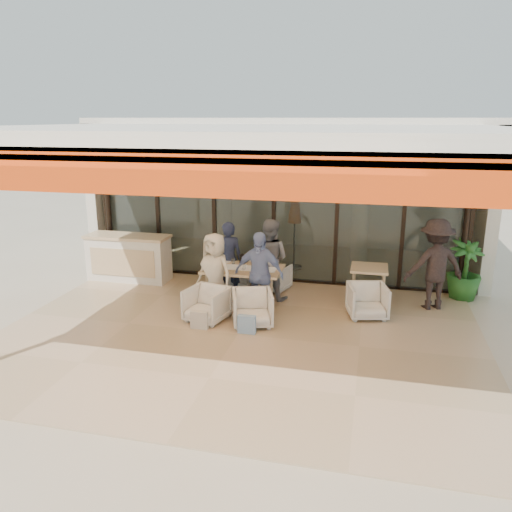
% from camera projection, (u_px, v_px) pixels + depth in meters
% --- Properties ---
extents(ground, '(70.00, 70.00, 0.00)m').
position_uv_depth(ground, '(238.00, 336.00, 8.36)').
color(ground, '#C6B293').
rests_on(ground, ground).
extents(terrace_floor, '(8.00, 6.00, 0.01)m').
position_uv_depth(terrace_floor, '(238.00, 335.00, 8.36)').
color(terrace_floor, tan).
rests_on(terrace_floor, ground).
extents(terrace_structure, '(8.00, 6.00, 3.40)m').
position_uv_depth(terrace_structure, '(231.00, 137.00, 7.24)').
color(terrace_structure, silver).
rests_on(terrace_structure, ground).
extents(glass_storefront, '(8.08, 0.10, 3.20)m').
position_uv_depth(glass_storefront, '(274.00, 210.00, 10.74)').
color(glass_storefront, '#9EADA3').
rests_on(glass_storefront, ground).
extents(interior_block, '(9.05, 3.62, 3.52)m').
position_uv_depth(interior_block, '(292.00, 170.00, 12.74)').
color(interior_block, silver).
rests_on(interior_block, ground).
extents(host_counter, '(1.85, 0.65, 1.04)m').
position_uv_depth(host_counter, '(129.00, 257.00, 11.07)').
color(host_counter, silver).
rests_on(host_counter, ground).
extents(dining_table, '(1.50, 0.90, 0.93)m').
position_uv_depth(dining_table, '(243.00, 271.00, 9.59)').
color(dining_table, '#E0B889').
rests_on(dining_table, ground).
extents(chair_far_left, '(0.72, 0.68, 0.66)m').
position_uv_depth(chair_far_left, '(235.00, 273.00, 10.66)').
color(chair_far_left, white).
rests_on(chair_far_left, ground).
extents(chair_far_right, '(0.73, 0.71, 0.62)m').
position_uv_depth(chair_far_right, '(274.00, 276.00, 10.48)').
color(chair_far_right, white).
rests_on(chair_far_right, ground).
extents(chair_near_left, '(0.80, 0.77, 0.69)m').
position_uv_depth(chair_near_left, '(207.00, 303.00, 8.88)').
color(chair_near_left, white).
rests_on(chair_near_left, ground).
extents(chair_near_right, '(0.84, 0.81, 0.70)m').
position_uv_depth(chair_near_right, '(252.00, 307.00, 8.69)').
color(chair_near_right, white).
rests_on(chair_near_right, ground).
extents(diner_navy, '(0.61, 0.45, 1.54)m').
position_uv_depth(diner_navy, '(228.00, 259.00, 10.07)').
color(diner_navy, '#171E33').
rests_on(diner_navy, ground).
extents(diner_grey, '(0.89, 0.74, 1.64)m').
position_uv_depth(diner_grey, '(269.00, 259.00, 9.87)').
color(diner_grey, slate).
rests_on(diner_grey, ground).
extents(diner_cream, '(0.85, 0.70, 1.50)m').
position_uv_depth(diner_cream, '(215.00, 273.00, 9.24)').
color(diner_cream, beige).
rests_on(diner_cream, ground).
extents(diner_periwinkle, '(0.96, 0.49, 1.58)m').
position_uv_depth(diner_periwinkle, '(259.00, 274.00, 9.04)').
color(diner_periwinkle, '#738CBF').
rests_on(diner_periwinkle, ground).
extents(tote_bag_cream, '(0.30, 0.10, 0.34)m').
position_uv_depth(tote_bag_cream, '(199.00, 320.00, 8.55)').
color(tote_bag_cream, silver).
rests_on(tote_bag_cream, ground).
extents(tote_bag_blue, '(0.30, 0.10, 0.34)m').
position_uv_depth(tote_bag_blue, '(247.00, 325.00, 8.36)').
color(tote_bag_blue, '#99BFD8').
rests_on(tote_bag_blue, ground).
extents(side_table, '(0.70, 0.70, 0.74)m').
position_uv_depth(side_table, '(369.00, 272.00, 9.66)').
color(side_table, '#E0B889').
rests_on(side_table, ground).
extents(side_chair, '(0.80, 0.77, 0.69)m').
position_uv_depth(side_chair, '(367.00, 300.00, 9.03)').
color(side_chair, white).
rests_on(side_chair, ground).
extents(standing_woman, '(1.28, 1.00, 1.75)m').
position_uv_depth(standing_woman, '(435.00, 265.00, 9.31)').
color(standing_woman, black).
rests_on(standing_woman, ground).
extents(potted_palm, '(0.90, 0.90, 1.22)m').
position_uv_depth(potted_palm, '(464.00, 270.00, 9.92)').
color(potted_palm, '#1E5919').
rests_on(potted_palm, ground).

